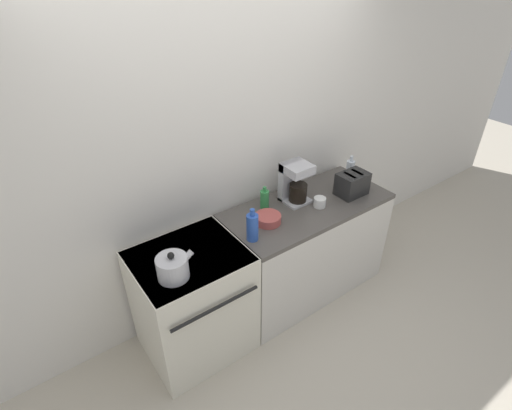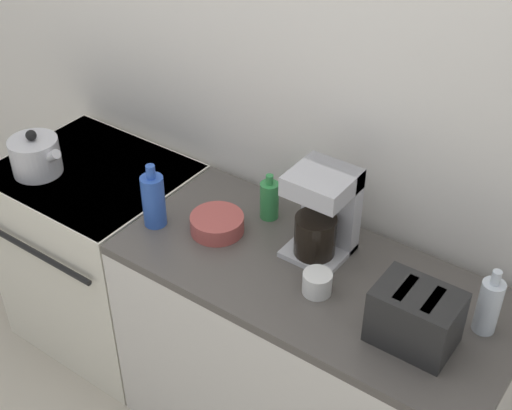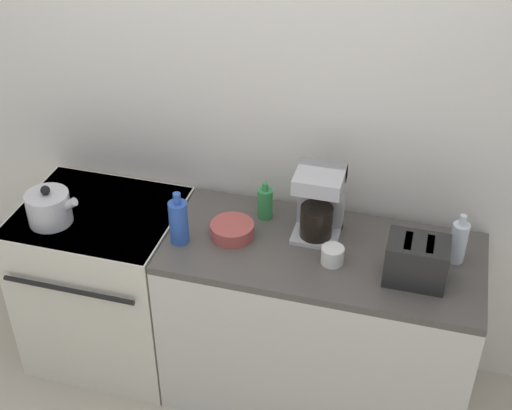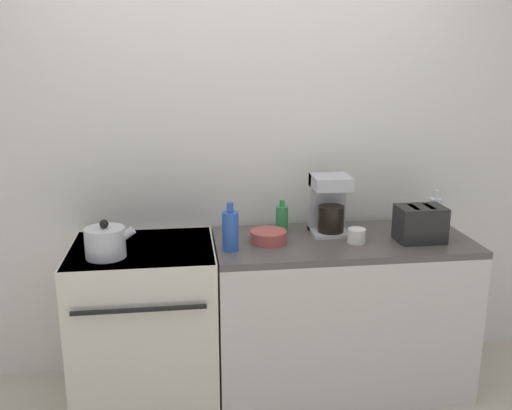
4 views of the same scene
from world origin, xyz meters
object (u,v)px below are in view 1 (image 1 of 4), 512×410
kettle (173,267)px  cup_white (320,202)px  bottle_clear (350,170)px  bowl (268,219)px  coffee_maker (295,182)px  stove (193,302)px  toaster (352,184)px  bottle_green (265,199)px  bottle_blue (252,227)px

kettle → cup_white: size_ratio=2.57×
bottle_clear → bowl: 0.97m
bowl → coffee_maker: bearing=19.6°
bottle_clear → bowl: bottle_clear is taller
stove → kettle: size_ratio=3.55×
bottle_clear → kettle: bearing=-173.3°
toaster → cup_white: toaster is taller
coffee_maker → bottle_clear: bearing=-3.4°
bowl → cup_white: bearing=-8.0°
bottle_clear → bowl: size_ratio=1.19×
kettle → cup_white: 1.29m
cup_white → stove: bearing=176.3°
stove → bottle_green: bottle_green is taller
bowl → stove: bearing=179.3°
stove → bottle_clear: bottle_clear is taller
stove → bottle_green: (0.77, 0.17, 0.51)m
bottle_blue → cup_white: bearing=2.7°
coffee_maker → bottle_clear: coffee_maker is taller
bottle_green → bottle_blue: bearing=-138.6°
toaster → bottle_blue: bearing=-179.1°
stove → bottle_clear: bearing=2.9°
coffee_maker → bottle_blue: size_ratio=1.31×
coffee_maker → kettle: bearing=-168.3°
bottle_blue → bottle_clear: bottle_blue is taller
bottle_clear → bottle_green: bearing=174.1°
stove → bowl: (0.66, -0.01, 0.46)m
coffee_maker → bottle_clear: 0.61m
stove → cup_white: cup_white is taller
bottle_green → bowl: 0.21m
stove → coffee_maker: coffee_maker is taller
bottle_blue → cup_white: bottle_blue is taller
bottle_blue → bottle_clear: size_ratio=1.08×
kettle → toaster: bearing=1.4°
cup_white → coffee_maker: bearing=117.9°
cup_white → bowl: (-0.46, 0.06, -0.01)m
toaster → bottle_green: bearing=159.7°
kettle → bottle_blue: bearing=2.0°
bottle_blue → bottle_clear: (1.17, 0.19, -0.01)m
kettle → toaster: kettle is taller
bottle_blue → bowl: size_ratio=1.29×
coffee_maker → bottle_green: bearing=168.5°
kettle → bowl: (0.83, 0.12, -0.04)m
bottle_clear → cup_white: (-0.50, -0.16, -0.06)m
cup_white → bottle_green: bearing=145.7°
coffee_maker → bottle_clear: size_ratio=1.42×
toaster → coffee_maker: size_ratio=0.75×
bowl → kettle: bearing=-171.8°
stove → kettle: bearing=-142.0°
toaster → bottle_blue: (-1.01, -0.02, 0.01)m
stove → toaster: 1.56m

